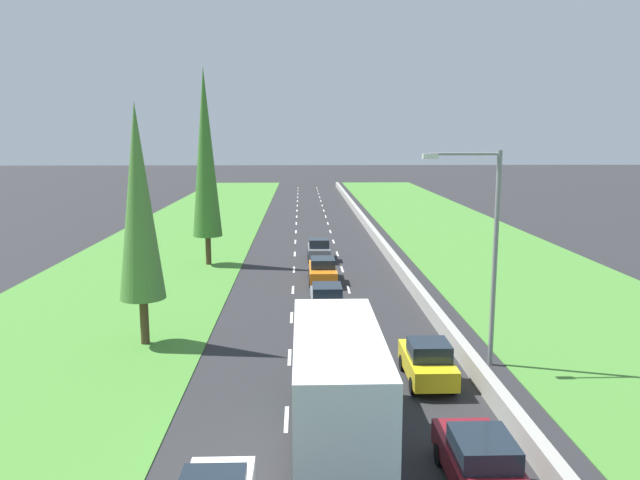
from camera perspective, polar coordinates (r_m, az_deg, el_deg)
ground_plane at (r=59.57m, az=-0.58°, el=0.33°), size 300.00×300.00×0.00m
grass_verge_left at (r=60.64m, az=-12.62°, el=0.28°), size 14.00×140.00×0.04m
grass_verge_right at (r=61.56m, az=12.90°, el=0.40°), size 14.00×140.00×0.04m
median_barrier at (r=59.89m, az=4.88°, el=0.75°), size 0.44×120.00×0.85m
lane_markings at (r=59.57m, az=-0.58°, el=0.33°), size 3.64×116.00×0.01m
maroon_sedan_right_lane at (r=18.25m, az=14.66°, el=-19.34°), size 1.82×4.50×1.64m
yellow_hatchback_right_lane at (r=24.98m, az=9.89°, el=-10.98°), size 1.74×3.90×1.72m
white_box_truck_centre_lane at (r=18.78m, az=1.47°, el=-13.50°), size 2.46×9.40×4.18m
grey_sedan_centre_lane at (r=27.18m, az=1.11°, el=-9.18°), size 1.82×4.50×1.64m
grey_sedan_centre_lane_fourth at (r=33.59m, az=0.64°, el=-5.52°), size 1.82×4.50×1.64m
orange_sedan_centre_lane at (r=40.86m, az=0.24°, el=-2.79°), size 1.82×4.50×1.64m
grey_hatchback_centre_lane at (r=48.07m, az=-0.10°, el=-0.89°), size 1.74×3.90×1.72m
poplar_tree_second at (r=28.84m, az=-16.38°, el=3.29°), size 2.08×2.08×11.08m
poplar_tree_third at (r=46.30m, az=-10.53°, el=7.88°), size 2.16×2.16×14.54m
street_light_mast at (r=26.16m, az=15.18°, el=-0.26°), size 3.20×0.28×9.00m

